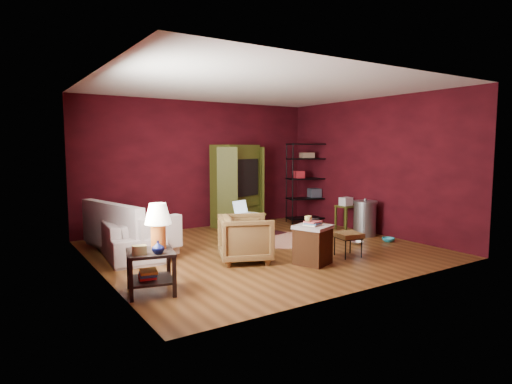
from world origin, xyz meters
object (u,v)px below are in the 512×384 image
at_px(sofa, 127,230).
at_px(side_table, 154,239).
at_px(laptop_desk, 246,217).
at_px(hamper, 313,244).
at_px(tv_armoire, 237,184).
at_px(armchair, 246,236).
at_px(wire_shelving, 307,179).

bearing_deg(sofa, side_table, 177.38).
distance_m(side_table, laptop_desk, 2.88).
height_order(hamper, laptop_desk, laptop_desk).
distance_m(sofa, side_table, 2.15).
relative_size(hamper, tv_armoire, 0.37).
xyz_separation_m(sofa, armchair, (1.42, -1.52, 0.00)).
xyz_separation_m(side_table, wire_shelving, (4.77, 2.81, 0.37)).
height_order(armchair, wire_shelving, wire_shelving).
distance_m(sofa, armchair, 2.09).
distance_m(sofa, wire_shelving, 4.60).
height_order(armchair, hamper, armchair).
bearing_deg(hamper, laptop_desk, 94.11).
bearing_deg(wire_shelving, side_table, -134.89).
relative_size(armchair, tv_armoire, 0.44).
bearing_deg(tv_armoire, side_table, -152.85).
bearing_deg(side_table, tv_armoire, 46.69).
height_order(sofa, armchair, armchair).
bearing_deg(sofa, hamper, -130.68).
xyz_separation_m(laptop_desk, wire_shelving, (2.42, 1.15, 0.54)).
height_order(laptop_desk, tv_armoire, tv_armoire).
distance_m(hamper, wire_shelving, 3.78).
height_order(sofa, hamper, sofa).
xyz_separation_m(side_table, tv_armoire, (3.10, 3.29, 0.30)).
distance_m(armchair, laptop_desk, 1.26).
relative_size(sofa, wire_shelving, 1.09).
relative_size(sofa, tv_armoire, 1.11).
xyz_separation_m(sofa, tv_armoire, (2.84, 1.17, 0.56)).
bearing_deg(tv_armoire, laptop_desk, -134.50).
height_order(hamper, wire_shelving, wire_shelving).
bearing_deg(tv_armoire, hamper, -120.08).
distance_m(armchair, hamper, 1.05).
relative_size(side_table, laptop_desk, 1.39).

